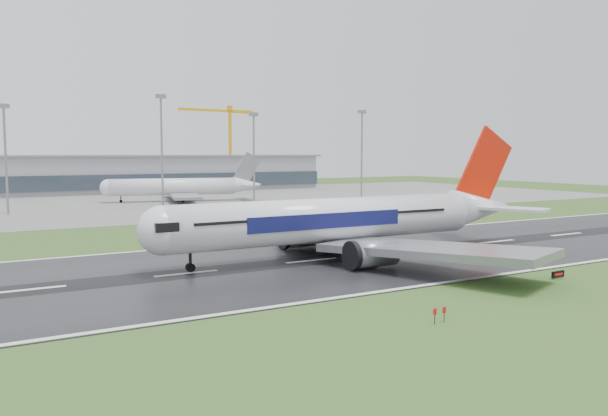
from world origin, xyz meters
TOP-DOWN VIEW (x-y plane):
  - ground at (0.00, 0.00)m, footprint 520.00×520.00m
  - runway at (0.00, 0.00)m, footprint 400.00×45.00m
  - apron at (0.00, 125.00)m, footprint 400.00×130.00m
  - terminal at (0.00, 185.00)m, footprint 240.00×36.00m
  - main_airliner at (28.35, 0.73)m, footprint 69.45×66.16m
  - parked_airliner at (37.81, 120.14)m, footprint 65.56×62.72m
  - tower_crane at (89.62, 200.00)m, footprint 40.49×7.34m
  - runway_sign at (41.87, -27.12)m, footprint 2.28×0.90m
  - floodmast_2 at (-16.41, 100.00)m, footprint 0.64×0.64m
  - floodmast_3 at (25.93, 100.00)m, footprint 0.64×0.64m
  - floodmast_4 at (56.42, 100.00)m, footprint 0.64×0.64m
  - floodmast_5 at (99.43, 100.00)m, footprint 0.64×0.64m

SIDE VIEW (x-z plane):
  - ground at x=0.00m, z-range 0.00..0.00m
  - apron at x=0.00m, z-range 0.00..0.08m
  - runway at x=0.00m, z-range 0.00..0.10m
  - runway_sign at x=41.87m, z-range 0.00..1.04m
  - terminal at x=0.00m, z-range 0.00..15.00m
  - parked_airliner at x=37.81m, z-range 0.08..16.29m
  - main_airliner at x=28.35m, z-range 0.10..20.55m
  - floodmast_2 at x=-16.41m, z-range 0.00..28.44m
  - floodmast_4 at x=56.42m, z-range 0.00..28.55m
  - floodmast_5 at x=99.43m, z-range 0.00..30.83m
  - floodmast_3 at x=25.93m, z-range 0.00..32.96m
  - tower_crane at x=89.62m, z-range 0.00..40.35m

